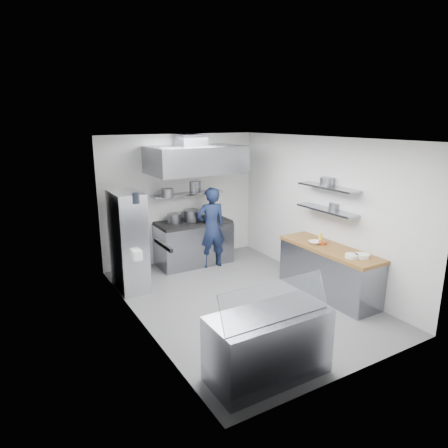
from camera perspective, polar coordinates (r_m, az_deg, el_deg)
floor at (r=7.22m, az=2.45°, el=-10.70°), size 5.00×5.00×0.00m
ceiling at (r=6.53m, az=2.72°, el=12.09°), size 5.00×5.00×0.00m
wall_back at (r=8.89m, az=-6.21°, el=3.63°), size 3.60×2.80×0.02m
wall_front at (r=4.93m, az=18.62°, el=-6.25°), size 3.60×2.80×0.02m
wall_left at (r=5.99m, az=-12.07°, el=-2.09°), size 2.80×5.00×0.02m
wall_right at (r=7.84m, az=13.71°, el=1.79°), size 2.80×5.00×0.02m
gas_range at (r=8.81m, az=-4.37°, el=-2.80°), size 1.60×0.80×0.90m
cooktop at (r=8.68m, az=-4.43°, el=0.22°), size 1.57×0.78×0.06m
stock_pot_left at (r=8.53m, az=-7.11°, el=0.80°), size 0.30×0.30×0.20m
stock_pot_mid at (r=8.69m, az=-4.63°, el=1.26°), size 0.38×0.38×0.24m
over_range_shelf at (r=8.76m, az=-5.20°, el=4.30°), size 1.60×0.30×0.04m
shelf_pot_a at (r=8.32m, az=-8.11°, el=4.42°), size 0.26×0.26×0.18m
shelf_pot_b at (r=9.06m, az=-4.35°, el=5.49°), size 0.31×0.31×0.22m
extractor_hood at (r=8.28m, az=-4.08°, el=9.17°), size 1.90×1.15×0.55m
hood_duct at (r=8.46m, az=-4.82°, el=11.85°), size 0.55×0.55×0.24m
red_firebox at (r=8.41m, az=-13.84°, el=2.78°), size 0.22×0.10×0.26m
chef at (r=8.48m, az=-1.86°, el=-0.52°), size 0.69×0.51×1.74m
wire_rack at (r=7.56m, az=-13.54°, el=-2.39°), size 0.50×0.90×1.85m
rack_bin_a at (r=7.16m, az=-12.33°, el=-4.35°), size 0.15×0.19×0.17m
rack_bin_b at (r=7.32m, az=-13.35°, el=0.10°), size 0.14×0.18×0.16m
rack_jar at (r=6.96m, az=-12.50°, el=3.62°), size 0.12×0.12×0.18m
knife_strip at (r=5.14m, az=-8.69°, el=-2.99°), size 0.04×0.55×0.05m
prep_counter_base at (r=7.49m, az=14.66°, el=-6.71°), size 0.62×2.00×0.84m
prep_counter_top at (r=7.35m, az=14.88°, el=-3.44°), size 0.65×2.04×0.06m
plate_stack_a at (r=6.88m, az=17.77°, el=-4.39°), size 0.21×0.21×0.06m
plate_stack_b at (r=6.94m, az=19.15°, el=-4.32°), size 0.23×0.23×0.06m
copper_pan at (r=7.46m, az=13.91°, el=-2.62°), size 0.16×0.16×0.06m
squeeze_bottle at (r=7.52m, az=13.60°, el=-1.97°), size 0.06×0.06×0.18m
mixing_bowl at (r=7.45m, az=12.81°, el=-2.59°), size 0.29×0.29×0.05m
wall_shelf_lower at (r=7.50m, az=14.45°, el=1.95°), size 0.30×1.30×0.04m
wall_shelf_upper at (r=7.42m, az=14.66°, el=5.11°), size 0.30×1.30×0.04m
shelf_pot_c at (r=7.56m, az=15.57°, el=2.52°), size 0.22×0.22×0.10m
shelf_pot_d at (r=7.52m, az=14.52°, el=5.94°), size 0.26×0.26×0.14m
display_case at (r=5.12m, az=6.32°, el=-16.85°), size 1.50×0.70×0.85m
display_glass at (r=4.73m, az=7.42°, el=-10.81°), size 1.47×0.19×0.42m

